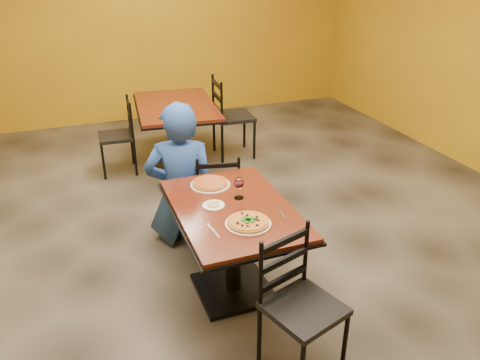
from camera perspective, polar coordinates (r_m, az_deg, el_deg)
name	(u,v)px	position (r m, az deg, el deg)	size (l,w,h in m)	color
floor	(214,256)	(4.23, -3.12, -9.03)	(7.00, 8.00, 0.01)	black
wall_back	(126,19)	(7.45, -13.37, 18.14)	(7.00, 0.01, 3.00)	#B39213
table_main	(233,230)	(3.52, -0.84, -5.96)	(0.83, 1.23, 0.75)	#5D1E0E
table_second	(177,119)	(5.84, -7.54, 7.15)	(1.06, 1.46, 0.75)	#5D1E0E
chair_main_near	(304,309)	(3.01, 7.61, -14.98)	(0.41, 0.41, 0.92)	black
chair_main_far	(217,194)	(4.30, -2.73, -1.72)	(0.38, 0.38, 0.85)	black
chair_second_left	(116,137)	(5.78, -14.51, 5.02)	(0.40, 0.40, 0.88)	black
chair_second_right	(234,117)	(6.06, -0.76, 7.49)	(0.46, 0.46, 1.02)	black
diner	(180,173)	(4.21, -7.11, 0.82)	(0.63, 0.42, 1.29)	#1A4694
plate_main	(248,224)	(3.21, 0.97, -5.22)	(0.31, 0.31, 0.01)	white
pizza_main	(248,222)	(3.20, 0.98, -4.98)	(0.28, 0.28, 0.02)	#8B300A
plate_far	(210,185)	(3.73, -3.55, -0.57)	(0.31, 0.31, 0.01)	white
pizza_far	(210,183)	(3.73, -3.55, -0.35)	(0.28, 0.28, 0.02)	#B06021
side_plate	(214,205)	(3.44, -3.16, -3.04)	(0.16, 0.16, 0.01)	white
dip	(214,204)	(3.43, -3.16, -2.90)	(0.09, 0.09, 0.01)	#AA8653
wine_glass	(239,187)	(3.50, -0.14, -0.85)	(0.08, 0.08, 0.18)	white
fork	(213,231)	(3.15, -3.20, -6.02)	(0.01, 0.19, 0.00)	silver
knife	(281,212)	(3.37, 4.89, -3.77)	(0.01, 0.21, 0.00)	silver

